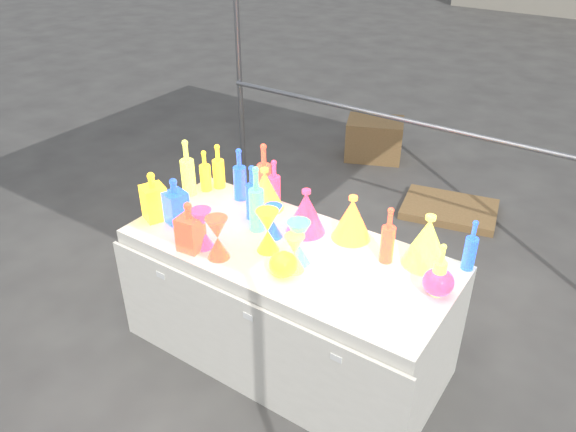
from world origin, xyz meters
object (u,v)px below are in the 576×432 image
Objects in this scene: bottle_0 at (218,166)px; hourglass_0 at (218,238)px; lampshade_0 at (265,188)px; globe_0 at (283,265)px; display_table at (287,303)px; cardboard_box_closed at (374,139)px; decanter_0 at (153,196)px.

hourglass_0 is at bearing -50.27° from bottle_0.
bottle_0 is 1.13× the size of lampshade_0.
globe_0 is (0.87, -0.54, -0.09)m from bottle_0.
display_table reaches higher than cardboard_box_closed.
cardboard_box_closed is 3.16m from hourglass_0.
bottle_0 is 1.25× the size of hourglass_0.
hourglass_0 reaches higher than globe_0.
lampshade_0 is at bearing 100.28° from hourglass_0.
lampshade_0 is (-0.10, 0.55, 0.01)m from hourglass_0.
decanter_0 is at bearing -127.88° from lampshade_0.
globe_0 is 0.55× the size of lampshade_0.
lampshade_0 is (0.46, 0.45, -0.02)m from decanter_0.
bottle_0 is at bearing 179.97° from lampshade_0.
display_table is at bearing 46.00° from hourglass_0.
bottle_0 is 1.03m from globe_0.
hourglass_0 reaches higher than display_table.
display_table is 6.22× the size of bottle_0.
hourglass_0 is at bearing -134.00° from display_table.
bottle_0 reaches higher than display_table.
bottle_0 is at bearing 129.73° from hourglass_0.
hourglass_0 is at bearing -102.05° from cardboard_box_closed.
hourglass_0 is 1.63× the size of globe_0.
decanter_0 is at bearing -112.44° from cardboard_box_closed.
hourglass_0 is (-0.25, -0.26, 0.49)m from display_table.
decanter_0 is (-0.81, -0.16, 0.52)m from display_table.
cardboard_box_closed is at bearing 107.42° from globe_0.
bottle_0 and decanter_0 have the same top height.
cardboard_box_closed is at bearing 114.00° from decanter_0.
bottle_0 is (0.06, -2.44, 0.70)m from cardboard_box_closed.
decanter_0 is at bearing -96.27° from bottle_0.
display_table is 0.68m from lampshade_0.
display_table is 7.76× the size of hourglass_0.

